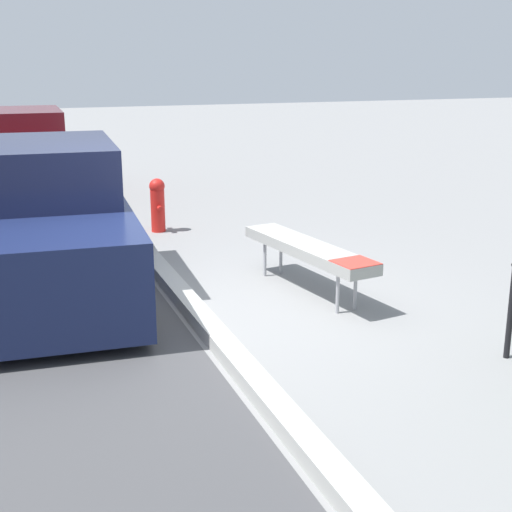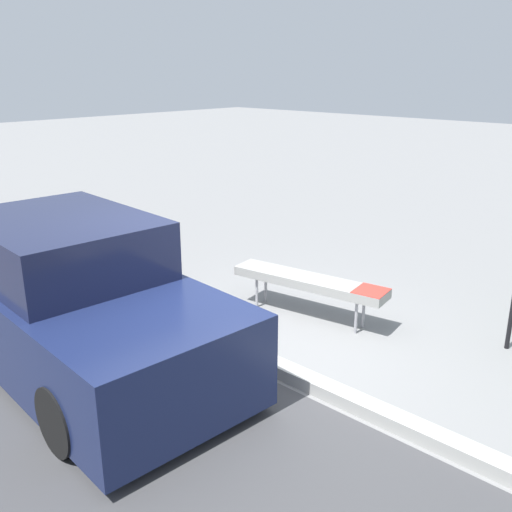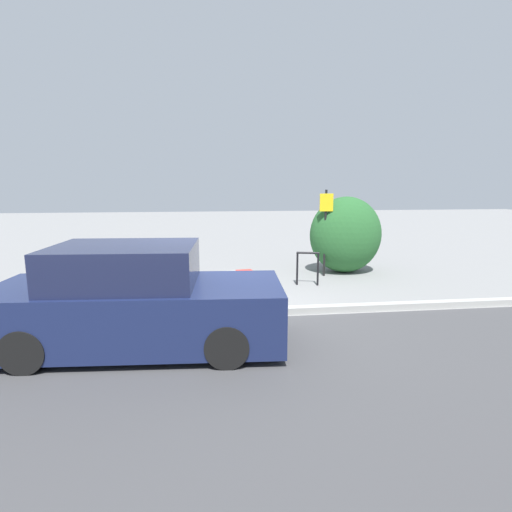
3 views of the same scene
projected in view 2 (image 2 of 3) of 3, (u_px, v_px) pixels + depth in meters
The scene contains 5 objects.
ground_plane at pixel (246, 358), 6.16m from camera, with size 60.00×60.00×0.00m, color gray.
curb at pixel (246, 353), 6.14m from camera, with size 60.00×0.20×0.13m.
bench at pixel (309, 282), 7.05m from camera, with size 2.04×0.70×0.54m.
fire_hydrant at pixel (104, 248), 8.57m from camera, with size 0.36×0.22×0.77m.
parked_car_near at pixel (72, 301), 5.90m from camera, with size 4.34×2.00×1.56m.
Camera 2 is at (3.84, -3.94, 2.98)m, focal length 40.00 mm.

